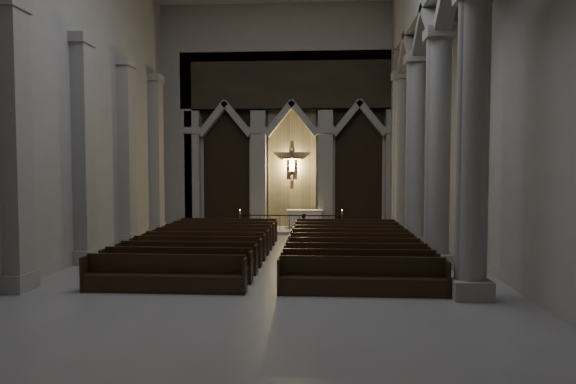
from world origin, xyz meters
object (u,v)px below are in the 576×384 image
Objects in this scene: candle_stand_left at (240,229)px; candle_stand_right at (342,228)px; altar at (305,219)px; pews at (277,252)px; altar_rail at (290,221)px; worshipper at (304,227)px.

candle_stand_right is (5.04, 0.64, -0.01)m from candle_stand_left.
pews is at bearing -94.85° from altar.
candle_stand_left is (-3.14, -2.15, -0.29)m from altar.
altar is 0.38× the size of altar_rail.
candle_stand_right reaches higher than altar.
altar is 0.19× the size of pews.
candle_stand_left is at bearing 110.42° from pews.
candle_stand_left is 1.04× the size of worshipper.
candle_stand_left reaches higher than altar.
candle_stand_left reaches higher than worshipper.
candle_stand_left is (-2.41, -0.77, -0.31)m from altar_rail.
candle_stand_left is 0.13× the size of pews.
altar_rail is 3.91× the size of candle_stand_left.
worshipper is (0.81, 5.10, 0.29)m from pews.
candle_stand_left is 3.50m from worshipper.
candle_stand_left is at bearing -162.32° from altar_rail.
worshipper is at bearing -69.18° from altar_rail.
pews is at bearing -103.70° from worshipper.
worshipper is (0.81, -2.13, -0.04)m from altar_rail.
altar is at bearing 62.22° from altar_rail.
altar_rail is (-0.73, -1.39, 0.02)m from altar.
altar is 1.51× the size of candle_stand_right.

